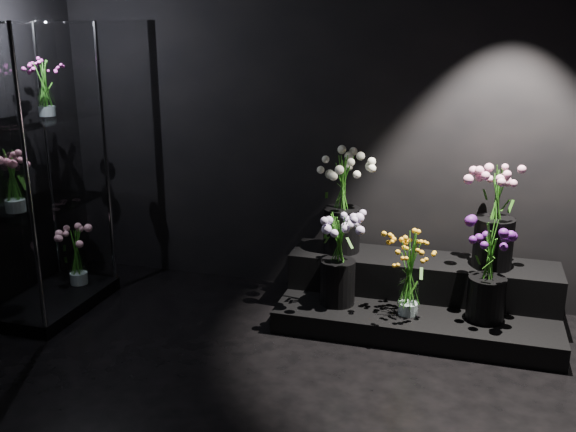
% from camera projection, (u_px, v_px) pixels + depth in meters
% --- Properties ---
extents(wall_back, '(4.00, 0.00, 4.00)m').
position_uv_depth(wall_back, '(314.00, 108.00, 4.68)').
color(wall_back, black).
rests_on(wall_back, floor).
extents(display_riser, '(1.85, 0.82, 0.41)m').
position_uv_depth(display_riser, '(419.00, 296.00, 4.46)').
color(display_riser, black).
rests_on(display_riser, floor).
extents(display_case, '(0.55, 0.91, 2.01)m').
position_uv_depth(display_case, '(39.00, 173.00, 4.40)').
color(display_case, black).
rests_on(display_case, floor).
extents(bouquet_orange_bells, '(0.33, 0.33, 0.55)m').
position_uv_depth(bouquet_orange_bells, '(410.00, 274.00, 4.14)').
color(bouquet_orange_bells, white).
rests_on(bouquet_orange_bells, display_riser).
extents(bouquet_lilac, '(0.35, 0.35, 0.64)m').
position_uv_depth(bouquet_lilac, '(338.00, 253.00, 4.29)').
color(bouquet_lilac, black).
rests_on(bouquet_lilac, display_riser).
extents(bouquet_purple, '(0.40, 0.40, 0.65)m').
position_uv_depth(bouquet_purple, '(489.00, 267.00, 4.05)').
color(bouquet_purple, black).
rests_on(bouquet_purple, display_riser).
extents(bouquet_cream_roses, '(0.52, 0.52, 0.69)m').
position_uv_depth(bouquet_cream_roses, '(343.00, 197.00, 4.54)').
color(bouquet_cream_roses, black).
rests_on(bouquet_cream_roses, display_riser).
extents(bouquet_pink_roses, '(0.38, 0.38, 0.69)m').
position_uv_depth(bouquet_pink_roses, '(496.00, 211.00, 4.23)').
color(bouquet_pink_roses, black).
rests_on(bouquet_pink_roses, display_riser).
extents(bouquet_case_pink, '(0.31, 0.31, 0.43)m').
position_uv_depth(bouquet_case_pink, '(12.00, 179.00, 4.23)').
color(bouquet_case_pink, white).
rests_on(bouquet_case_pink, display_case).
extents(bouquet_case_magenta, '(0.21, 0.21, 0.37)m').
position_uv_depth(bouquet_case_magenta, '(45.00, 88.00, 4.39)').
color(bouquet_case_magenta, white).
rests_on(bouquet_case_magenta, display_case).
extents(bouquet_case_base_pink, '(0.34, 0.34, 0.47)m').
position_uv_depth(bouquet_case_base_pink, '(77.00, 253.00, 4.81)').
color(bouquet_case_base_pink, white).
rests_on(bouquet_case_base_pink, display_case).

